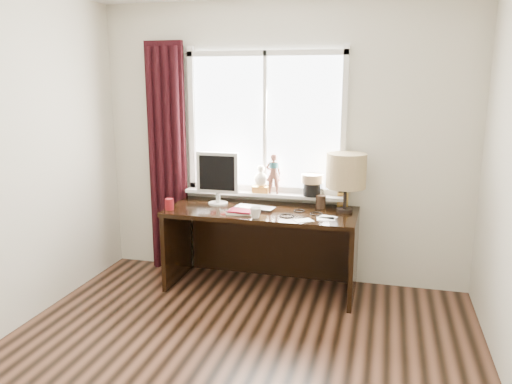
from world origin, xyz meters
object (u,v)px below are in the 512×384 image
(mug, at_px, (256,212))
(monitor, at_px, (218,175))
(laptop, at_px, (256,208))
(red_cup, at_px, (169,204))
(table_lamp, at_px, (346,171))
(desk, at_px, (264,233))

(mug, height_order, monitor, monitor)
(laptop, xyz_separation_m, red_cup, (-0.75, -0.20, 0.04))
(monitor, bearing_deg, laptop, -15.05)
(monitor, distance_m, table_lamp, 1.17)
(laptop, bearing_deg, monitor, 173.72)
(red_cup, height_order, desk, red_cup)
(laptop, xyz_separation_m, table_lamp, (0.78, 0.13, 0.35))
(mug, relative_size, red_cup, 0.97)
(desk, bearing_deg, red_cup, -159.30)
(mug, distance_m, table_lamp, 0.87)
(red_cup, xyz_separation_m, table_lamp, (1.53, 0.33, 0.31))
(mug, bearing_deg, desk, 92.70)
(mug, xyz_separation_m, desk, (-0.02, 0.37, -0.29))
(table_lamp, bearing_deg, laptop, -170.59)
(mug, bearing_deg, laptop, 104.99)
(mug, xyz_separation_m, monitor, (-0.46, 0.37, 0.23))
(red_cup, height_order, monitor, monitor)
(red_cup, xyz_separation_m, desk, (0.80, 0.30, -0.29))
(red_cup, relative_size, monitor, 0.21)
(laptop, bearing_deg, table_lamp, 18.18)
(mug, relative_size, monitor, 0.20)
(desk, height_order, monitor, monitor)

